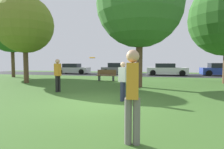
{
  "coord_description": "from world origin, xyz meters",
  "views": [
    {
      "loc": [
        2.06,
        -6.74,
        1.59
      ],
      "look_at": [
        0.0,
        2.39,
        0.93
      ],
      "focal_mm": 29.83,
      "sensor_mm": 36.0,
      "label": 1
    }
  ],
  "objects_px": {
    "birch_tree_lone": "(140,4)",
    "parked_car_grey": "(118,69)",
    "parked_car_white": "(166,70)",
    "person_catcher": "(58,74)",
    "maple_tree_near": "(25,25)",
    "frisbee_disc": "(92,58)",
    "street_lamp_post": "(140,55)",
    "person_thrower": "(123,80)",
    "parked_car_blue": "(220,70)",
    "oak_tree_left": "(12,25)",
    "park_bench": "(106,75)",
    "parked_car_silver": "(73,69)",
    "person_bystander": "(133,92)"
  },
  "relations": [
    {
      "from": "oak_tree_left",
      "to": "maple_tree_near",
      "type": "bearing_deg",
      "value": -41.61
    },
    {
      "from": "person_thrower",
      "to": "parked_car_white",
      "type": "distance_m",
      "value": 15.33
    },
    {
      "from": "parked_car_silver",
      "to": "parked_car_blue",
      "type": "relative_size",
      "value": 1.02
    },
    {
      "from": "parked_car_white",
      "to": "parked_car_blue",
      "type": "distance_m",
      "value": 5.89
    },
    {
      "from": "oak_tree_left",
      "to": "parked_car_white",
      "type": "xyz_separation_m",
      "value": [
        15.44,
        6.17,
        -4.57
      ]
    },
    {
      "from": "person_catcher",
      "to": "park_bench",
      "type": "height_order",
      "value": "person_catcher"
    },
    {
      "from": "parked_car_white",
      "to": "park_bench",
      "type": "bearing_deg",
      "value": -124.86
    },
    {
      "from": "oak_tree_left",
      "to": "parked_car_white",
      "type": "height_order",
      "value": "oak_tree_left"
    },
    {
      "from": "person_thrower",
      "to": "parked_car_white",
      "type": "relative_size",
      "value": 0.35
    },
    {
      "from": "birch_tree_lone",
      "to": "street_lamp_post",
      "type": "relative_size",
      "value": 1.7
    },
    {
      "from": "parked_car_blue",
      "to": "parked_car_grey",
      "type": "bearing_deg",
      "value": -179.84
    },
    {
      "from": "birch_tree_lone",
      "to": "frisbee_disc",
      "type": "height_order",
      "value": "birch_tree_lone"
    },
    {
      "from": "parked_car_grey",
      "to": "birch_tree_lone",
      "type": "bearing_deg",
      "value": -72.81
    },
    {
      "from": "parked_car_grey",
      "to": "park_bench",
      "type": "relative_size",
      "value": 2.54
    },
    {
      "from": "birch_tree_lone",
      "to": "parked_car_grey",
      "type": "bearing_deg",
      "value": 107.19
    },
    {
      "from": "birch_tree_lone",
      "to": "person_thrower",
      "type": "distance_m",
      "value": 5.95
    },
    {
      "from": "parked_car_white",
      "to": "street_lamp_post",
      "type": "relative_size",
      "value": 1.0
    },
    {
      "from": "frisbee_disc",
      "to": "parked_car_silver",
      "type": "xyz_separation_m",
      "value": [
        -7.61,
        14.61,
        -1.14
      ]
    },
    {
      "from": "oak_tree_left",
      "to": "parked_car_blue",
      "type": "relative_size",
      "value": 1.94
    },
    {
      "from": "parked_car_white",
      "to": "person_catcher",
      "type": "bearing_deg",
      "value": -114.81
    },
    {
      "from": "birch_tree_lone",
      "to": "street_lamp_post",
      "type": "distance_m",
      "value": 7.92
    },
    {
      "from": "person_thrower",
      "to": "parked_car_grey",
      "type": "height_order",
      "value": "person_thrower"
    },
    {
      "from": "frisbee_disc",
      "to": "parked_car_blue",
      "type": "bearing_deg",
      "value": 56.58
    },
    {
      "from": "oak_tree_left",
      "to": "parked_car_grey",
      "type": "distance_m",
      "value": 12.57
    },
    {
      "from": "park_bench",
      "to": "birch_tree_lone",
      "type": "bearing_deg",
      "value": 131.38
    },
    {
      "from": "oak_tree_left",
      "to": "person_thrower",
      "type": "distance_m",
      "value": 16.21
    },
    {
      "from": "frisbee_disc",
      "to": "parked_car_grey",
      "type": "relative_size",
      "value": 0.08
    },
    {
      "from": "birch_tree_lone",
      "to": "person_bystander",
      "type": "relative_size",
      "value": 4.24
    },
    {
      "from": "person_bystander",
      "to": "person_catcher",
      "type": "bearing_deg",
      "value": 35.27
    },
    {
      "from": "parked_car_blue",
      "to": "park_bench",
      "type": "distance_m",
      "value": 13.8
    },
    {
      "from": "parked_car_grey",
      "to": "maple_tree_near",
      "type": "bearing_deg",
      "value": -113.85
    },
    {
      "from": "person_thrower",
      "to": "frisbee_disc",
      "type": "bearing_deg",
      "value": 0.0
    },
    {
      "from": "person_thrower",
      "to": "park_bench",
      "type": "xyz_separation_m",
      "value": [
        -2.63,
        7.55,
        -0.39
      ]
    },
    {
      "from": "oak_tree_left",
      "to": "person_catcher",
      "type": "bearing_deg",
      "value": -39.32
    },
    {
      "from": "person_thrower",
      "to": "parked_car_blue",
      "type": "bearing_deg",
      "value": -96.8
    },
    {
      "from": "street_lamp_post",
      "to": "parked_car_white",
      "type": "bearing_deg",
      "value": 51.25
    },
    {
      "from": "maple_tree_near",
      "to": "street_lamp_post",
      "type": "xyz_separation_m",
      "value": [
        7.9,
        6.88,
        -2.03
      ]
    },
    {
      "from": "maple_tree_near",
      "to": "person_catcher",
      "type": "bearing_deg",
      "value": -36.68
    },
    {
      "from": "person_bystander",
      "to": "parked_car_silver",
      "type": "height_order",
      "value": "person_bystander"
    },
    {
      "from": "maple_tree_near",
      "to": "parked_car_white",
      "type": "xyz_separation_m",
      "value": [
        10.71,
        10.37,
        -3.64
      ]
    },
    {
      "from": "person_bystander",
      "to": "park_bench",
      "type": "distance_m",
      "value": 11.93
    },
    {
      "from": "birch_tree_lone",
      "to": "parked_car_silver",
      "type": "height_order",
      "value": "birch_tree_lone"
    },
    {
      "from": "person_thrower",
      "to": "frisbee_disc",
      "type": "xyz_separation_m",
      "value": [
        -1.49,
        0.59,
        0.9
      ]
    },
    {
      "from": "parked_car_silver",
      "to": "parked_car_blue",
      "type": "xyz_separation_m",
      "value": [
        17.59,
        0.51,
        0.04
      ]
    },
    {
      "from": "person_catcher",
      "to": "person_bystander",
      "type": "bearing_deg",
      "value": -28.17
    },
    {
      "from": "frisbee_disc",
      "to": "park_bench",
      "type": "height_order",
      "value": "frisbee_disc"
    },
    {
      "from": "parked_car_silver",
      "to": "park_bench",
      "type": "relative_size",
      "value": 2.6
    },
    {
      "from": "person_thrower",
      "to": "park_bench",
      "type": "height_order",
      "value": "person_thrower"
    },
    {
      "from": "parked_car_blue",
      "to": "park_bench",
      "type": "relative_size",
      "value": 2.56
    },
    {
      "from": "street_lamp_post",
      "to": "oak_tree_left",
      "type": "bearing_deg",
      "value": -168.05
    }
  ]
}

